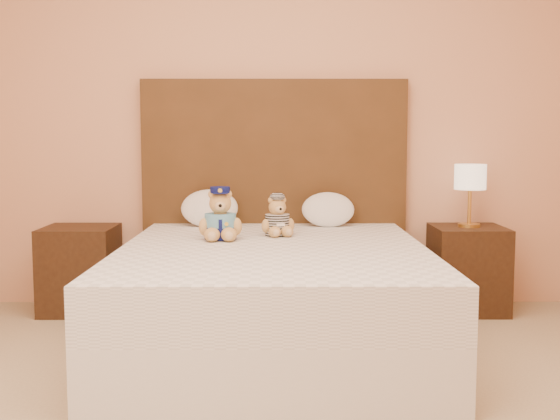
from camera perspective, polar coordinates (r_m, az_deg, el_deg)
The scene contains 9 objects.
bed at distance 3.75m, azimuth -0.55°, elevation -7.12°, with size 1.60×2.00×0.55m.
headboard at distance 4.68m, azimuth -0.47°, elevation 1.39°, with size 1.75×0.08×1.50m, color #4D3017.
nightstand_left at distance 4.71m, azimuth -15.93°, elevation -4.65°, with size 0.45×0.45×0.55m, color #362111.
nightstand_right at distance 4.69m, azimuth 15.01°, elevation -4.65°, with size 0.45×0.45×0.55m, color #362111.
lamp at distance 4.63m, azimuth 15.20°, elevation 2.35°, with size 0.20×0.20×0.40m.
teddy_police at distance 3.93m, azimuth -4.88°, elevation -0.30°, with size 0.25×0.24×0.29m, color #B37C45, non-canonical shape.
teddy_prisoner at distance 4.07m, azimuth -0.22°, elevation -0.48°, with size 0.21×0.20×0.23m, color #B37C45, non-canonical shape.
pillow_left at distance 4.52m, azimuth -5.75°, elevation 0.30°, with size 0.37×0.24×0.26m, color white.
pillow_right at distance 4.52m, azimuth 3.93°, elevation 0.18°, with size 0.34×0.22×0.24m, color white.
Camera 1 is at (0.02, -2.45, 1.13)m, focal length 45.00 mm.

